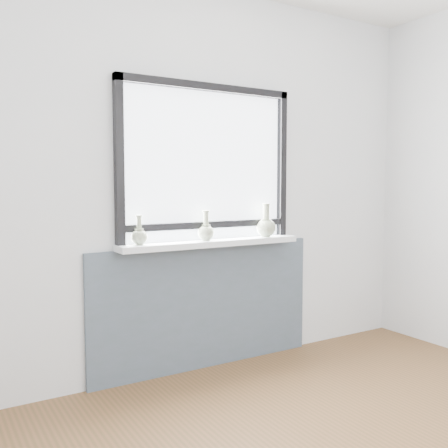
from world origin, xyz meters
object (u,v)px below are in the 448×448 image
vase_a (139,236)px  vase_c (266,226)px  windowsill (212,243)px  vase_b (206,231)px

vase_a → vase_c: 0.96m
vase_a → vase_c: (0.96, -0.01, 0.02)m
vase_a → windowsill: bearing=-0.2°
vase_a → vase_b: (0.47, -0.00, 0.01)m
vase_b → vase_c: 0.49m
vase_c → vase_b: bearing=178.7°
vase_c → vase_a: bearing=179.1°
windowsill → vase_a: size_ratio=7.08×
windowsill → vase_c: (0.44, -0.01, 0.10)m
windowsill → vase_b: vase_b is taller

